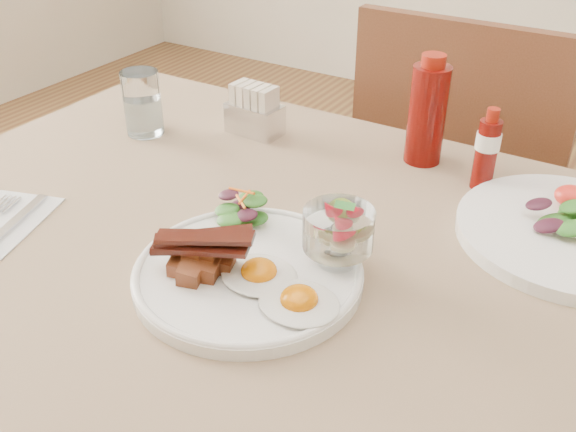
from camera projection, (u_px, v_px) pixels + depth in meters
name	position (u px, v px, depth m)	size (l,w,h in m)	color
table	(312.00, 317.00, 0.86)	(1.33, 0.88, 0.75)	brown
chair_far	(460.00, 195.00, 1.41)	(0.42, 0.42, 0.93)	brown
main_plate	(248.00, 274.00, 0.78)	(0.28, 0.28, 0.02)	white
fried_eggs	(278.00, 287.00, 0.73)	(0.18, 0.13, 0.03)	silver
bacon_potato_pile	(201.00, 255.00, 0.75)	(0.13, 0.09, 0.06)	maroon
side_salad	(242.00, 210.00, 0.86)	(0.08, 0.08, 0.04)	#1B5115
fruit_cup	(339.00, 229.00, 0.76)	(0.09, 0.09, 0.09)	white
ketchup_bottle	(427.00, 113.00, 1.01)	(0.08, 0.08, 0.18)	#560804
hot_sauce_bottle	(487.00, 150.00, 0.95)	(0.04, 0.04, 0.13)	#560804
sugar_caddy	(255.00, 113.00, 1.12)	(0.10, 0.06, 0.09)	silver
water_glass	(143.00, 107.00, 1.12)	(0.07, 0.07, 0.11)	white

